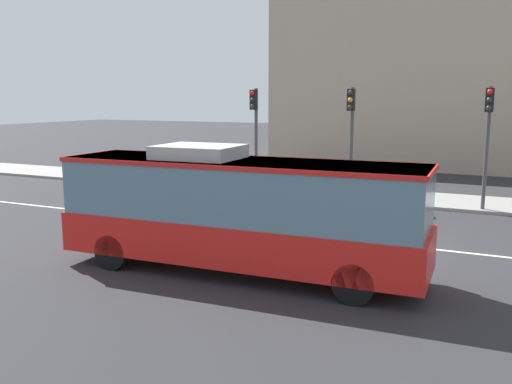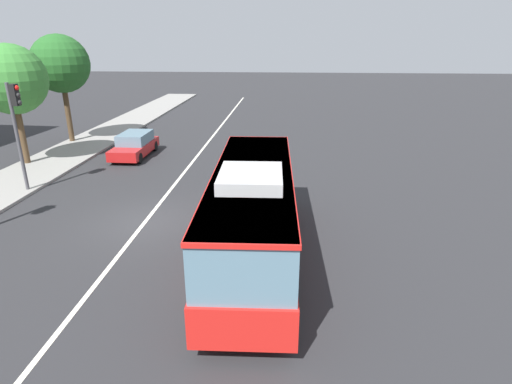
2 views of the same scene
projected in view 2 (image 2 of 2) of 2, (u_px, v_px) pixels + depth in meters
ground_plane at (145, 222)px, 16.94m from camera, size 160.00×160.00×0.00m
lane_centre_line at (145, 222)px, 16.94m from camera, size 76.00×0.16×0.01m
transit_bus at (253, 209)px, 13.49m from camera, size 10.08×2.84×3.46m
sedan_red_ahead at (135, 145)px, 26.17m from camera, size 4.51×1.83×1.46m
traffic_light_near_corner at (17, 119)px, 19.00m from camera, size 0.33×0.62×5.20m
street_tree_kerbside_left at (60, 64)px, 27.98m from camera, size 3.85×3.85×7.36m
street_tree_kerbside_centre at (11, 80)px, 22.87m from camera, size 3.83×3.83×6.83m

